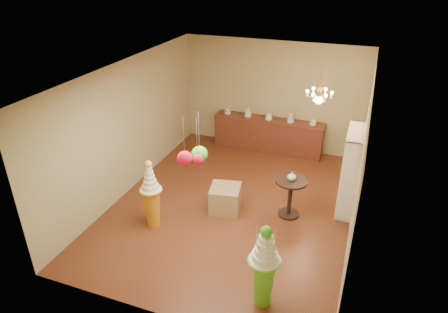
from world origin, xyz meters
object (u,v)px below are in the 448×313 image
(round_table, at_px, (290,193))
(pedestal_green, at_px, (264,272))
(pedestal_orange, at_px, (152,201))
(sideboard, at_px, (268,134))

(round_table, bearing_deg, pedestal_green, -87.42)
(pedestal_orange, xyz_separation_m, round_table, (2.52, 1.31, -0.01))
(pedestal_green, bearing_deg, pedestal_orange, 155.36)
(pedestal_green, distance_m, pedestal_orange, 2.90)
(pedestal_orange, height_order, sideboard, pedestal_orange)
(pedestal_green, height_order, sideboard, pedestal_green)
(pedestal_green, relative_size, round_table, 1.72)
(pedestal_green, bearing_deg, round_table, 92.58)
(pedestal_green, xyz_separation_m, round_table, (-0.11, 2.52, -0.08))
(pedestal_orange, relative_size, sideboard, 0.49)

